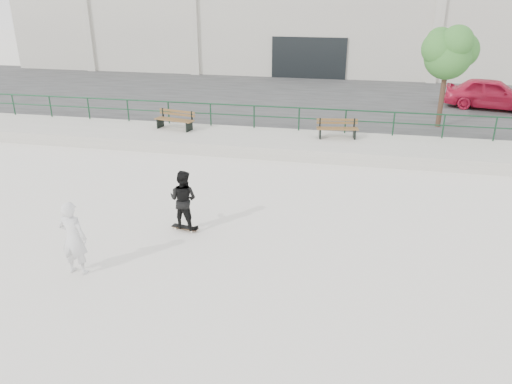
% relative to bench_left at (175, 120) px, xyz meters
% --- Properties ---
extents(ground, '(120.00, 120.00, 0.00)m').
position_rel_bench_left_xyz_m(ground, '(4.38, -9.94, -0.91)').
color(ground, silver).
rests_on(ground, ground).
extents(ledge, '(30.00, 3.00, 0.50)m').
position_rel_bench_left_xyz_m(ledge, '(4.38, -0.44, -0.66)').
color(ledge, '#AEAB9E').
rests_on(ledge, ground).
extents(parking_strip, '(60.00, 14.00, 0.50)m').
position_rel_bench_left_xyz_m(parking_strip, '(4.38, 8.06, -0.66)').
color(parking_strip, '#2F2F2F').
rests_on(parking_strip, ground).
extents(railing, '(28.00, 0.06, 1.03)m').
position_rel_bench_left_xyz_m(railing, '(4.38, 0.86, 0.34)').
color(railing, '#163D24').
rests_on(railing, ledge).
extents(commercial_building, '(44.20, 16.33, 8.00)m').
position_rel_bench_left_xyz_m(commercial_building, '(4.38, 22.05, 3.67)').
color(commercial_building, beige).
rests_on(commercial_building, ground).
extents(bench_left, '(1.86, 0.88, 0.83)m').
position_rel_bench_left_xyz_m(bench_left, '(0.00, 0.00, 0.00)').
color(bench_left, brown).
rests_on(bench_left, ledge).
extents(bench_right, '(1.76, 0.75, 0.79)m').
position_rel_bench_left_xyz_m(bench_right, '(7.08, 0.06, -0.02)').
color(bench_right, brown).
rests_on(bench_right, ledge).
extents(tree, '(2.48, 2.21, 4.42)m').
position_rel_bench_left_xyz_m(tree, '(11.49, 2.80, 2.90)').
color(tree, '#4B3425').
rests_on(tree, parking_strip).
extents(red_car, '(4.81, 2.72, 1.54)m').
position_rel_bench_left_xyz_m(red_car, '(14.50, 6.99, 0.36)').
color(red_car, '#BD1737').
rests_on(red_car, parking_strip).
extents(skateboard, '(0.80, 0.33, 0.09)m').
position_rel_bench_left_xyz_m(skateboard, '(3.31, -8.36, -0.84)').
color(skateboard, black).
rests_on(skateboard, ground).
extents(standing_skater, '(0.93, 0.78, 1.69)m').
position_rel_bench_left_xyz_m(standing_skater, '(3.31, -8.36, 0.03)').
color(standing_skater, black).
rests_on(standing_skater, skateboard).
extents(seated_skater, '(0.70, 0.47, 1.86)m').
position_rel_bench_left_xyz_m(seated_skater, '(1.53, -11.03, 0.02)').
color(seated_skater, silver).
rests_on(seated_skater, ground).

